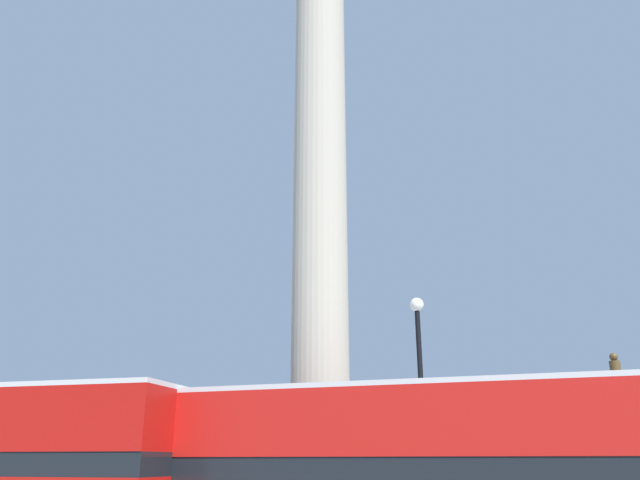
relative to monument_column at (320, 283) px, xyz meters
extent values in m
cube|color=#BCB29E|center=(0.00, 0.00, -5.76)|extent=(2.48, 2.48, 1.14)
cylinder|color=#BCB29E|center=(0.00, 0.00, 4.35)|extent=(2.04, 2.04, 19.07)
cube|color=black|center=(3.79, -5.54, -6.27)|extent=(11.41, 3.16, 0.55)
cube|color=red|center=(3.79, -5.54, -5.23)|extent=(11.42, 3.21, 1.53)
cube|color=silver|center=(3.79, -5.54, -4.41)|extent=(11.42, 3.21, 0.12)
ellipsoid|color=brown|center=(9.79, 2.37, -4.30)|extent=(2.48, 1.46, 1.07)
cylinder|color=brown|center=(9.79, 2.37, -3.32)|extent=(0.36, 0.36, 0.90)
sphere|color=brown|center=(9.79, 2.37, -2.73)|extent=(0.28, 0.28, 0.28)
cylinder|color=brown|center=(9.11, 2.79, -5.38)|extent=(0.20, 0.20, 1.09)
cylinder|color=brown|center=(9.01, 2.21, -5.38)|extent=(0.20, 0.20, 1.09)
cylinder|color=black|center=(3.90, -4.04, -5.40)|extent=(0.14, 0.14, 6.40)
sphere|color=white|center=(3.90, -4.04, -2.00)|extent=(0.38, 0.38, 0.38)
camera|label=1|loc=(5.82, -21.00, -6.08)|focal=35.00mm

